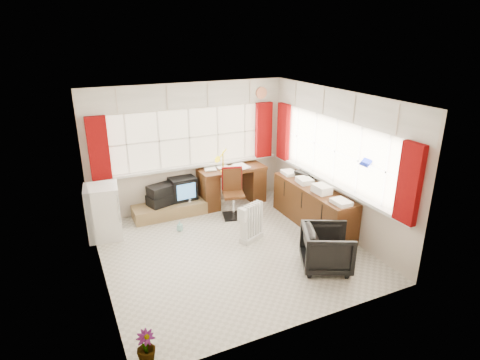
{
  "coord_description": "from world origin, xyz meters",
  "views": [
    {
      "loc": [
        -2.34,
        -5.31,
        3.4
      ],
      "look_at": [
        0.42,
        0.55,
        0.98
      ],
      "focal_mm": 30.0,
      "sensor_mm": 36.0,
      "label": 1
    }
  ],
  "objects_px": {
    "desk": "(231,183)",
    "radiator": "(252,226)",
    "office_chair": "(327,248)",
    "desk_lamp": "(223,156)",
    "credenza": "(313,206)",
    "mini_fridge": "(103,212)",
    "task_chair": "(233,191)",
    "tv_bench": "(170,210)",
    "crt_tv": "(182,188)"
  },
  "relations": [
    {
      "from": "radiator",
      "to": "mini_fridge",
      "type": "xyz_separation_m",
      "value": [
        -2.26,
        1.2,
        0.2
      ]
    },
    {
      "from": "desk_lamp",
      "to": "radiator",
      "type": "bearing_deg",
      "value": -93.13
    },
    {
      "from": "radiator",
      "to": "mini_fridge",
      "type": "height_order",
      "value": "mini_fridge"
    },
    {
      "from": "desk_lamp",
      "to": "mini_fridge",
      "type": "xyz_separation_m",
      "value": [
        -2.34,
        -0.21,
        -0.64
      ]
    },
    {
      "from": "task_chair",
      "to": "radiator",
      "type": "relative_size",
      "value": 1.43
    },
    {
      "from": "crt_tv",
      "to": "mini_fridge",
      "type": "height_order",
      "value": "mini_fridge"
    },
    {
      "from": "desk",
      "to": "mini_fridge",
      "type": "xyz_separation_m",
      "value": [
        -2.6,
        -0.43,
        0.03
      ]
    },
    {
      "from": "office_chair",
      "to": "desk_lamp",
      "type": "bearing_deg",
      "value": 38.16
    },
    {
      "from": "credenza",
      "to": "desk_lamp",
      "type": "bearing_deg",
      "value": 130.85
    },
    {
      "from": "desk_lamp",
      "to": "credenza",
      "type": "bearing_deg",
      "value": -49.15
    },
    {
      "from": "desk",
      "to": "office_chair",
      "type": "bearing_deg",
      "value": -84.16
    },
    {
      "from": "radiator",
      "to": "credenza",
      "type": "xyz_separation_m",
      "value": [
        1.27,
        0.03,
        0.12
      ]
    },
    {
      "from": "office_chair",
      "to": "crt_tv",
      "type": "bearing_deg",
      "value": 50.45
    },
    {
      "from": "office_chair",
      "to": "credenza",
      "type": "height_order",
      "value": "credenza"
    },
    {
      "from": "tv_bench",
      "to": "crt_tv",
      "type": "relative_size",
      "value": 2.65
    },
    {
      "from": "radiator",
      "to": "desk",
      "type": "bearing_deg",
      "value": 78.31
    },
    {
      "from": "desk",
      "to": "crt_tv",
      "type": "height_order",
      "value": "desk"
    },
    {
      "from": "credenza",
      "to": "mini_fridge",
      "type": "relative_size",
      "value": 2.12
    },
    {
      "from": "crt_tv",
      "to": "mini_fridge",
      "type": "xyz_separation_m",
      "value": [
        -1.57,
        -0.51,
        -0.0
      ]
    },
    {
      "from": "desk_lamp",
      "to": "office_chair",
      "type": "distance_m",
      "value": 2.84
    },
    {
      "from": "desk",
      "to": "credenza",
      "type": "relative_size",
      "value": 0.69
    },
    {
      "from": "crt_tv",
      "to": "radiator",
      "type": "bearing_deg",
      "value": -67.97
    },
    {
      "from": "desk",
      "to": "mini_fridge",
      "type": "distance_m",
      "value": 2.63
    },
    {
      "from": "radiator",
      "to": "office_chair",
      "type": "bearing_deg",
      "value": -63.3
    },
    {
      "from": "task_chair",
      "to": "desk_lamp",
      "type": "bearing_deg",
      "value": 98.26
    },
    {
      "from": "desk",
      "to": "radiator",
      "type": "xyz_separation_m",
      "value": [
        -0.34,
        -1.63,
        -0.17
      ]
    },
    {
      "from": "office_chair",
      "to": "tv_bench",
      "type": "distance_m",
      "value": 3.26
    },
    {
      "from": "office_chair",
      "to": "credenza",
      "type": "relative_size",
      "value": 0.36
    },
    {
      "from": "task_chair",
      "to": "office_chair",
      "type": "xyz_separation_m",
      "value": [
        0.51,
        -2.32,
        -0.18
      ]
    },
    {
      "from": "radiator",
      "to": "tv_bench",
      "type": "xyz_separation_m",
      "value": [
        -1.01,
        1.55,
        -0.15
      ]
    },
    {
      "from": "desk_lamp",
      "to": "office_chair",
      "type": "bearing_deg",
      "value": -78.24
    },
    {
      "from": "desk_lamp",
      "to": "office_chair",
      "type": "relative_size",
      "value": 0.64
    },
    {
      "from": "desk",
      "to": "office_chair",
      "type": "relative_size",
      "value": 1.91
    },
    {
      "from": "desk_lamp",
      "to": "radiator",
      "type": "distance_m",
      "value": 1.64
    },
    {
      "from": "task_chair",
      "to": "tv_bench",
      "type": "height_order",
      "value": "task_chair"
    },
    {
      "from": "desk_lamp",
      "to": "task_chair",
      "type": "height_order",
      "value": "desk_lamp"
    },
    {
      "from": "desk_lamp",
      "to": "radiator",
      "type": "relative_size",
      "value": 0.69
    },
    {
      "from": "desk_lamp",
      "to": "tv_bench",
      "type": "height_order",
      "value": "desk_lamp"
    },
    {
      "from": "desk_lamp",
      "to": "task_chair",
      "type": "relative_size",
      "value": 0.48
    },
    {
      "from": "desk_lamp",
      "to": "task_chair",
      "type": "bearing_deg",
      "value": -81.74
    },
    {
      "from": "desk",
      "to": "radiator",
      "type": "relative_size",
      "value": 2.07
    },
    {
      "from": "office_chair",
      "to": "mini_fridge",
      "type": "height_order",
      "value": "mini_fridge"
    },
    {
      "from": "radiator",
      "to": "tv_bench",
      "type": "bearing_deg",
      "value": 123.03
    },
    {
      "from": "task_chair",
      "to": "desk",
      "type": "bearing_deg",
      "value": 69.61
    },
    {
      "from": "credenza",
      "to": "mini_fridge",
      "type": "bearing_deg",
      "value": 161.65
    },
    {
      "from": "office_chair",
      "to": "radiator",
      "type": "xyz_separation_m",
      "value": [
        -0.63,
        1.26,
        -0.06
      ]
    },
    {
      "from": "desk",
      "to": "tv_bench",
      "type": "relative_size",
      "value": 0.99
    },
    {
      "from": "credenza",
      "to": "office_chair",
      "type": "bearing_deg",
      "value": -116.3
    },
    {
      "from": "radiator",
      "to": "credenza",
      "type": "height_order",
      "value": "credenza"
    },
    {
      "from": "mini_fridge",
      "to": "credenza",
      "type": "bearing_deg",
      "value": -18.35
    }
  ]
}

